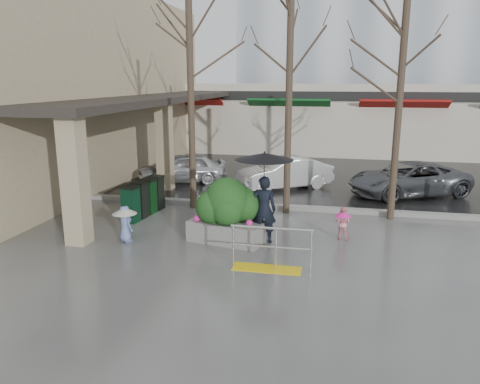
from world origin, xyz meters
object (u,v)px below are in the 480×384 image
at_px(planter, 228,211).
at_px(tree_mideast, 403,59).
at_px(handrail, 270,254).
at_px(car_b, 285,173).
at_px(child_blue, 125,219).
at_px(car_a, 182,168).
at_px(tree_west, 190,54).
at_px(child_pink, 343,221).
at_px(news_boxes, 144,198).
at_px(tree_midwest, 290,48).
at_px(car_c, 408,179).
at_px(woman, 264,186).

bearing_deg(planter, tree_mideast, 34.00).
distance_m(handrail, car_b, 8.38).
xyz_separation_m(child_blue, car_a, (-0.93, 7.41, 0.01)).
distance_m(handrail, child_blue, 4.25).
relative_size(tree_mideast, car_b, 1.70).
relative_size(tree_west, child_pink, 7.38).
height_order(tree_mideast, car_a, tree_mideast).
relative_size(news_boxes, car_a, 0.57).
relative_size(tree_west, news_boxes, 3.25).
bearing_deg(child_pink, car_b, -54.14).
height_order(tree_west, news_boxes, tree_west).
bearing_deg(news_boxes, child_pink, -2.80).
xyz_separation_m(tree_west, news_boxes, (-1.27, -1.23, -4.51)).
distance_m(news_boxes, car_b, 6.22).
height_order(tree_midwest, child_blue, tree_midwest).
bearing_deg(planter, tree_midwest, 67.85).
bearing_deg(child_blue, planter, -133.09).
bearing_deg(car_c, car_b, -118.00).
bearing_deg(handrail, child_pink, 56.98).
distance_m(tree_midwest, tree_mideast, 3.32).
relative_size(planter, news_boxes, 1.04).
bearing_deg(child_pink, news_boxes, 4.99).
distance_m(tree_midwest, car_b, 5.83).
height_order(handrail, car_b, car_b).
bearing_deg(handrail, planter, 129.16).
height_order(news_boxes, car_c, car_c).
distance_m(child_pink, news_boxes, 6.35).
xyz_separation_m(child_pink, car_a, (-6.67, 5.98, 0.11)).
bearing_deg(tree_mideast, car_b, 136.83).
xyz_separation_m(child_blue, planter, (2.69, 0.64, 0.22)).
height_order(handrail, planter, planter).
bearing_deg(child_pink, child_blue, 28.44).
relative_size(tree_mideast, planter, 2.97).
xyz_separation_m(car_a, car_c, (9.11, -0.35, 0.00)).
bearing_deg(tree_mideast, planter, -146.00).
height_order(woman, child_pink, woman).
bearing_deg(car_c, child_blue, -74.79).
height_order(child_pink, planter, planter).
relative_size(handrail, planter, 0.87).
relative_size(tree_west, car_a, 1.84).
relative_size(news_boxes, car_b, 0.55).
bearing_deg(news_boxes, tree_mideast, 15.67).
xyz_separation_m(news_boxes, car_b, (3.98, 4.78, 0.06)).
height_order(handrail, tree_west, tree_west).
height_order(tree_mideast, news_boxes, tree_mideast).
bearing_deg(tree_west, car_b, 52.60).
distance_m(tree_west, car_a, 6.03).
relative_size(tree_midwest, news_boxes, 3.34).
height_order(handrail, news_boxes, news_boxes).
distance_m(news_boxes, car_a, 4.96).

